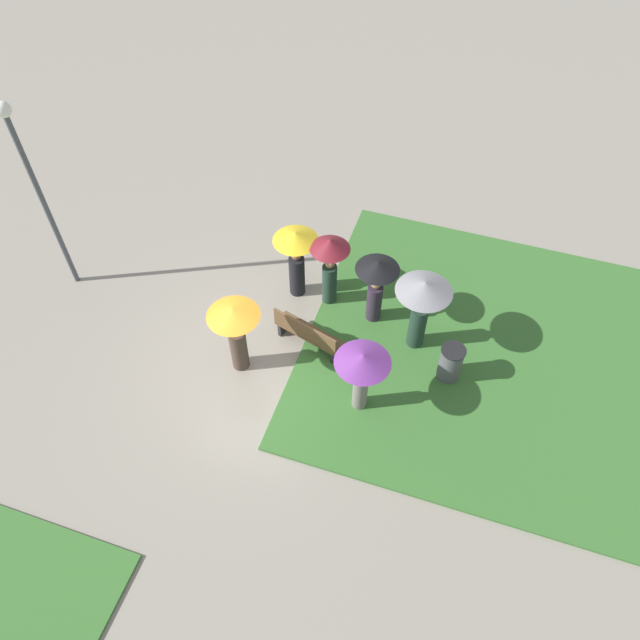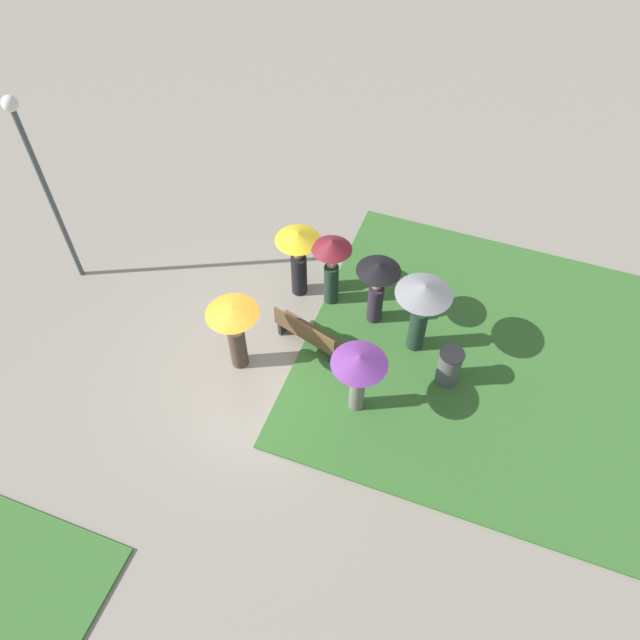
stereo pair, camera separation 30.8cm
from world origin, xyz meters
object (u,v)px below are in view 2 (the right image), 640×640
Objects in this scene: lamp_post at (39,173)px; crowd_person_purple at (359,369)px; crowd_person_orange at (234,325)px; crowd_person_black at (377,282)px; trash_bin at (449,367)px; crowd_person_grey at (422,303)px; crowd_person_yellow at (298,252)px; park_bench at (307,334)px; crowd_person_maroon at (332,260)px.

crowd_person_purple is (-7.57, 1.28, -1.72)m from lamp_post.
crowd_person_orange is (-4.83, 1.08, -1.76)m from lamp_post.
crowd_person_purple is at bearing 42.22° from crowd_person_black.
crowd_person_grey is (0.87, -0.65, 1.00)m from trash_bin.
crowd_person_yellow reaches higher than crowd_person_orange.
crowd_person_grey is at bearing 119.09° from crowd_person_yellow.
park_bench is 2.60m from crowd_person_grey.
crowd_person_grey is at bearing 102.14° from crowd_person_black.
crowd_person_black is at bearing -116.26° from park_bench.
lamp_post is at bearing -57.65° from crowd_person_orange.
lamp_post reaches higher than trash_bin.
crowd_person_grey reaches higher than park_bench.
crowd_person_maroon reaches higher than crowd_person_purple.
crowd_person_yellow reaches higher than park_bench.
crowd_person_yellow is (1.95, -0.25, 0.03)m from crowd_person_black.
crowd_person_orange is at bearing 133.52° from crowd_person_purple.
crowd_person_maroon is 2.31m from crowd_person_grey.
crowd_person_orange is (0.44, 2.43, 0.02)m from crowd_person_yellow.
crowd_person_black is at bearing -29.01° from trash_bin.
lamp_post is 2.55× the size of crowd_person_yellow.
park_bench is 0.83× the size of crowd_person_grey.
crowd_person_grey is at bearing 161.73° from crowd_person_orange.
crowd_person_maroon is at bearing 128.42° from crowd_person_yellow.
crowd_person_maroon is (-6.10, -1.30, -1.71)m from lamp_post.
trash_bin reaches higher than park_bench.
crowd_person_maroon reaches higher than trash_bin.
trash_bin is 0.51× the size of crowd_person_orange.
lamp_post reaches higher than crowd_person_black.
lamp_post is 6.46m from crowd_person_maroon.
park_bench is 0.89× the size of crowd_person_orange.
crowd_person_black is 0.97× the size of crowd_person_yellow.
crowd_person_yellow is at bearing -137.14° from crowd_person_grey.
crowd_person_grey is at bearing -175.38° from lamp_post.
crowd_person_maroon is 1.05× the size of crowd_person_orange.
park_bench is 0.95× the size of crowd_person_purple.
lamp_post is at bearing 14.59° from park_bench.
trash_bin is 2.37m from crowd_person_black.
crowd_person_grey reaches higher than crowd_person_yellow.
park_bench is 0.85× the size of crowd_person_maroon.
trash_bin is 0.50× the size of crowd_person_yellow.
lamp_post reaches higher than crowd_person_orange.
crowd_person_maroon is 0.98× the size of crowd_person_grey.
crowd_person_yellow reaches higher than trash_bin.
crowd_person_grey reaches higher than crowd_person_black.
crowd_person_orange is (4.35, 1.10, 0.82)m from trash_bin.
crowd_person_yellow is 2.47m from crowd_person_orange.
park_bench is 1.75m from crowd_person_orange.
crowd_person_maroon is (-0.03, -1.47, 0.89)m from park_bench.
crowd_person_purple reaches higher than trash_bin.
trash_bin is at bearing 153.77° from crowd_person_maroon.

